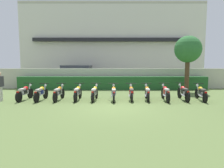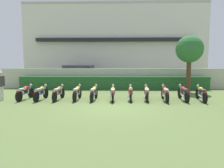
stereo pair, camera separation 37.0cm
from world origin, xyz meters
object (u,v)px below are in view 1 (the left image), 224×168
object	(u,v)px
motorcycle_in_row_0	(24,93)
motorcycle_in_row_2	(58,93)
motorcycle_in_row_10	(200,93)
motorcycle_in_row_6	(131,93)
tree_near_inspector	(187,50)
motorcycle_in_row_5	(113,93)
motorcycle_in_row_7	(146,93)
motorcycle_in_row_3	(77,93)
parked_car	(78,75)
motorcycle_in_row_8	(165,93)
motorcycle_in_row_9	(183,92)
motorcycle_in_row_1	(40,93)
motorcycle_in_row_4	(94,93)

from	to	relation	value
motorcycle_in_row_0	motorcycle_in_row_2	world-z (taller)	motorcycle_in_row_0
motorcycle_in_row_2	motorcycle_in_row_10	bearing A→B (deg)	-86.78
motorcycle_in_row_0	motorcycle_in_row_6	size ratio (longest dim) A/B	1.06
tree_near_inspector	motorcycle_in_row_5	xyz separation A→B (m)	(-5.44, -3.52, -2.61)
motorcycle_in_row_7	motorcycle_in_row_6	bearing A→B (deg)	94.85
motorcycle_in_row_10	motorcycle_in_row_3	bearing A→B (deg)	94.54
motorcycle_in_row_5	motorcycle_in_row_2	bearing A→B (deg)	87.48
parked_car	motorcycle_in_row_5	xyz separation A→B (m)	(3.33, -7.92, -0.49)
motorcycle_in_row_2	motorcycle_in_row_5	bearing A→B (deg)	-88.46
motorcycle_in_row_2	motorcycle_in_row_8	world-z (taller)	motorcycle_in_row_8
tree_near_inspector	motorcycle_in_row_10	bearing A→B (deg)	-97.59
motorcycle_in_row_0	motorcycle_in_row_5	xyz separation A→B (m)	(5.13, -0.16, -0.00)
motorcycle_in_row_5	motorcycle_in_row_8	xyz separation A→B (m)	(2.94, 0.01, 0.01)
motorcycle_in_row_5	motorcycle_in_row_10	world-z (taller)	motorcycle_in_row_5
motorcycle_in_row_2	motorcycle_in_row_6	size ratio (longest dim) A/B	1.03
motorcycle_in_row_5	motorcycle_in_row_10	size ratio (longest dim) A/B	0.99
tree_near_inspector	motorcycle_in_row_9	size ratio (longest dim) A/B	2.09
motorcycle_in_row_0	motorcycle_in_row_1	size ratio (longest dim) A/B	1.04
motorcycle_in_row_5	motorcycle_in_row_10	distance (m)	4.98
tree_near_inspector	motorcycle_in_row_10	xyz separation A→B (m)	(-0.46, -3.47, -2.61)
parked_car	motorcycle_in_row_1	distance (m)	7.94
motorcycle_in_row_2	motorcycle_in_row_4	xyz separation A→B (m)	(2.06, -0.00, 0.00)
motorcycle_in_row_5	motorcycle_in_row_1	bearing A→B (deg)	89.20
motorcycle_in_row_3	motorcycle_in_row_9	size ratio (longest dim) A/B	0.92
motorcycle_in_row_8	motorcycle_in_row_1	bearing A→B (deg)	92.36
motorcycle_in_row_10	motorcycle_in_row_5	bearing A→B (deg)	95.80
motorcycle_in_row_4	motorcycle_in_row_6	distance (m)	2.10
parked_car	motorcycle_in_row_8	xyz separation A→B (m)	(6.27, -7.90, -0.48)
motorcycle_in_row_1	tree_near_inspector	bearing A→B (deg)	-65.85
parked_car	motorcycle_in_row_7	size ratio (longest dim) A/B	2.50
motorcycle_in_row_1	motorcycle_in_row_10	world-z (taller)	same
parked_car	motorcycle_in_row_4	world-z (taller)	parked_car
motorcycle_in_row_9	motorcycle_in_row_6	bearing A→B (deg)	90.86
motorcycle_in_row_6	motorcycle_in_row_9	size ratio (longest dim) A/B	0.92
motorcycle_in_row_5	motorcycle_in_row_7	distance (m)	1.93
parked_car	motorcycle_in_row_2	distance (m)	7.81
motorcycle_in_row_3	motorcycle_in_row_5	distance (m)	2.07
motorcycle_in_row_3	motorcycle_in_row_9	distance (m)	6.08
motorcycle_in_row_9	motorcycle_in_row_10	distance (m)	0.97
motorcycle_in_row_7	motorcycle_in_row_10	size ratio (longest dim) A/B	0.98
motorcycle_in_row_0	motorcycle_in_row_3	bearing A→B (deg)	-85.76
motorcycle_in_row_0	motorcycle_in_row_3	world-z (taller)	same
motorcycle_in_row_1	motorcycle_in_row_2	bearing A→B (deg)	-80.86
motorcycle_in_row_4	motorcycle_in_row_5	world-z (taller)	same
motorcycle_in_row_4	motorcycle_in_row_9	world-z (taller)	motorcycle_in_row_9
motorcycle_in_row_0	motorcycle_in_row_8	distance (m)	8.07
motorcycle_in_row_3	motorcycle_in_row_7	bearing A→B (deg)	-86.87
parked_car	motorcycle_in_row_5	world-z (taller)	parked_car
tree_near_inspector	motorcycle_in_row_6	distance (m)	6.15
parked_car	motorcycle_in_row_1	world-z (taller)	parked_car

